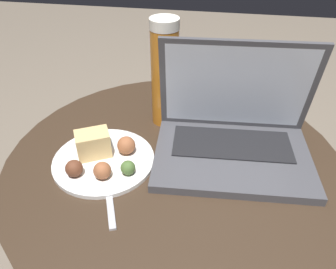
{
  "coord_description": "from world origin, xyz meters",
  "views": [
    {
      "loc": [
        0.08,
        -0.52,
        1.01
      ],
      "look_at": [
        -0.01,
        -0.01,
        0.63
      ],
      "focal_mm": 35.0,
      "sensor_mm": 36.0,
      "label": 1
    }
  ],
  "objects": [
    {
      "name": "beer_glass",
      "position": [
        -0.04,
        0.14,
        0.68
      ],
      "size": [
        0.06,
        0.06,
        0.25
      ],
      "color": "#C6701E",
      "rests_on": "table"
    },
    {
      "name": "snack_plate",
      "position": [
        -0.14,
        -0.04,
        0.57
      ],
      "size": [
        0.21,
        0.21,
        0.06
      ],
      "color": "white",
      "rests_on": "table"
    },
    {
      "name": "table",
      "position": [
        0.0,
        0.0,
        0.4
      ],
      "size": [
        0.71,
        0.71,
        0.56
      ],
      "color": "#515156",
      "rests_on": "ground_plane"
    },
    {
      "name": "laptop",
      "position": [
        0.12,
        0.04,
        0.61
      ],
      "size": [
        0.34,
        0.24,
        0.23
      ],
      "color": "#47474C",
      "rests_on": "table"
    },
    {
      "name": "fork",
      "position": [
        -0.11,
        -0.1,
        0.56
      ],
      "size": [
        0.09,
        0.19,
        0.0
      ],
      "color": "#B2B2B7",
      "rests_on": "table"
    }
  ]
}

